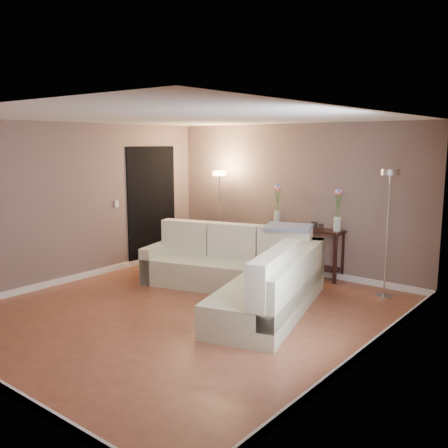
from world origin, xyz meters
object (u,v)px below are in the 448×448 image
Objects in this scene: floor_lamp_lit at (219,199)px; sectional_sofa at (243,273)px; floor_lamp_unlit at (389,208)px; console_table at (301,248)px.

sectional_sofa is at bearing -41.60° from floor_lamp_lit.
floor_lamp_lit is at bearing 138.40° from sectional_sofa.
floor_lamp_unlit is at bearing 38.26° from sectional_sofa.
floor_lamp_lit is at bearing -172.20° from console_table.
console_table is 0.79× the size of floor_lamp_lit.
console_table is (0.02, 1.66, 0.11)m from sectional_sofa.
floor_lamp_lit is 0.92× the size of floor_lamp_unlit.
sectional_sofa reaches higher than console_table.
console_table is at bearing 167.50° from floor_lamp_unlit.
sectional_sofa is 1.96× the size of floor_lamp_lit.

